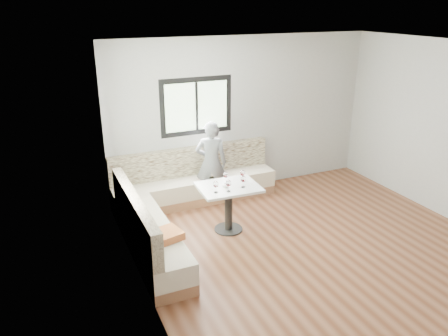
{
  "coord_description": "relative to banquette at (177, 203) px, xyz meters",
  "views": [
    {
      "loc": [
        -3.46,
        -4.41,
        3.33
      ],
      "look_at": [
        -0.98,
        1.15,
        1.0
      ],
      "focal_mm": 35.0,
      "sensor_mm": 36.0,
      "label": 1
    }
  ],
  "objects": [
    {
      "name": "room",
      "position": [
        1.51,
        -1.55,
        1.08
      ],
      "size": [
        5.01,
        5.01,
        2.81
      ],
      "color": "brown",
      "rests_on": "ground"
    },
    {
      "name": "banquette",
      "position": [
        0.0,
        0.0,
        0.0
      ],
      "size": [
        2.9,
        2.8,
        0.95
      ],
      "color": "#936548",
      "rests_on": "ground"
    },
    {
      "name": "table",
      "position": [
        0.64,
        -0.58,
        0.22
      ],
      "size": [
        0.93,
        0.74,
        0.74
      ],
      "rotation": [
        0.0,
        0.0,
        -0.05
      ],
      "color": "black",
      "rests_on": "ground"
    },
    {
      "name": "person",
      "position": [
        0.79,
        0.46,
        0.41
      ],
      "size": [
        0.63,
        0.54,
        1.47
      ],
      "primitive_type": "imported",
      "rotation": [
        0.0,
        0.0,
        2.73
      ],
      "color": "slate",
      "rests_on": "ground"
    },
    {
      "name": "olive_ramekin",
      "position": [
        0.58,
        -0.59,
        0.43
      ],
      "size": [
        0.09,
        0.09,
        0.04
      ],
      "color": "white",
      "rests_on": "table"
    },
    {
      "name": "wine_glass_a",
      "position": [
        0.37,
        -0.72,
        0.53
      ],
      "size": [
        0.08,
        0.08,
        0.18
      ],
      "color": "white",
      "rests_on": "table"
    },
    {
      "name": "wine_glass_b",
      "position": [
        0.55,
        -0.75,
        0.53
      ],
      "size": [
        0.08,
        0.08,
        0.18
      ],
      "color": "white",
      "rests_on": "table"
    },
    {
      "name": "wine_glass_c",
      "position": [
        0.82,
        -0.7,
        0.53
      ],
      "size": [
        0.08,
        0.08,
        0.18
      ],
      "color": "white",
      "rests_on": "table"
    },
    {
      "name": "wine_glass_d",
      "position": [
        0.65,
        -0.44,
        0.53
      ],
      "size": [
        0.08,
        0.08,
        0.18
      ],
      "color": "white",
      "rests_on": "table"
    },
    {
      "name": "wine_glass_e",
      "position": [
        0.92,
        -0.48,
        0.53
      ],
      "size": [
        0.08,
        0.08,
        0.18
      ],
      "color": "white",
      "rests_on": "table"
    }
  ]
}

